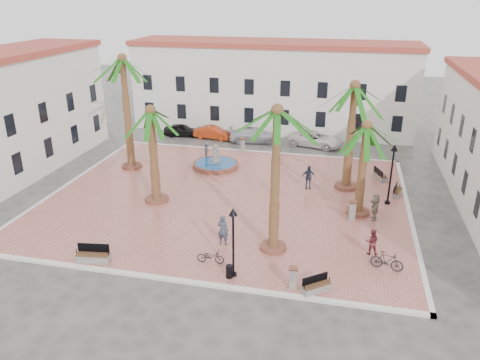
{
  "coord_description": "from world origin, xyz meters",
  "views": [
    {
      "loc": [
        8.16,
        -30.77,
        14.43
      ],
      "look_at": [
        1.0,
        0.0,
        1.6
      ],
      "focal_mm": 35.0,
      "sensor_mm": 36.0,
      "label": 1
    }
  ],
  "objects_px": {
    "cyclist_a": "(223,230)",
    "car_red": "(213,133)",
    "palm_e": "(366,137)",
    "pedestrian_fountain_b": "(308,177)",
    "pedestrian_east": "(375,207)",
    "car_black": "(182,130)",
    "bollard_n": "(243,145)",
    "palm_s": "(277,127)",
    "bench_se": "(317,287)",
    "bicycle_b": "(387,261)",
    "bollard_se": "(293,278)",
    "pedestrian_north": "(207,150)",
    "bench_s": "(93,257)",
    "bicycle_a": "(211,256)",
    "lamppost_e": "(392,164)",
    "pedestrian_fountain_a": "(275,184)",
    "fountain": "(216,164)",
    "bollard_e": "(352,210)",
    "car_silver": "(254,135)",
    "lamppost_s": "(233,231)",
    "cyclist_b": "(372,242)",
    "palm_nw": "(123,70)",
    "bench_e": "(397,192)",
    "palm_ne": "(354,98)",
    "car_white": "(315,139)",
    "palm_sw": "(151,123)"
  },
  "relations": [
    {
      "from": "bollard_e",
      "to": "pedestrian_north",
      "type": "height_order",
      "value": "pedestrian_north"
    },
    {
      "from": "cyclist_b",
      "to": "car_white",
      "type": "height_order",
      "value": "cyclist_b"
    },
    {
      "from": "cyclist_a",
      "to": "car_red",
      "type": "distance_m",
      "value": 22.33
    },
    {
      "from": "car_white",
      "to": "bicycle_a",
      "type": "bearing_deg",
      "value": -177.26
    },
    {
      "from": "bollard_se",
      "to": "bollard_e",
      "type": "distance_m",
      "value": 9.09
    },
    {
      "from": "bench_e",
      "to": "cyclist_b",
      "type": "relative_size",
      "value": 1.05
    },
    {
      "from": "palm_sw",
      "to": "cyclist_a",
      "type": "distance_m",
      "value": 9.46
    },
    {
      "from": "palm_e",
      "to": "pedestrian_fountain_b",
      "type": "height_order",
      "value": "palm_e"
    },
    {
      "from": "bench_s",
      "to": "cyclist_b",
      "type": "distance_m",
      "value": 16.0
    },
    {
      "from": "car_red",
      "to": "pedestrian_east",
      "type": "bearing_deg",
      "value": -127.79
    },
    {
      "from": "palm_e",
      "to": "palm_ne",
      "type": "bearing_deg",
      "value": 101.56
    },
    {
      "from": "bicycle_b",
      "to": "bicycle_a",
      "type": "bearing_deg",
      "value": 110.83
    },
    {
      "from": "fountain",
      "to": "cyclist_b",
      "type": "distance_m",
      "value": 17.51
    },
    {
      "from": "bollard_se",
      "to": "cyclist_a",
      "type": "distance_m",
      "value": 5.9
    },
    {
      "from": "bench_s",
      "to": "car_red",
      "type": "xyz_separation_m",
      "value": [
        -0.13,
        24.84,
        0.22
      ]
    },
    {
      "from": "palm_nw",
      "to": "bench_e",
      "type": "xyz_separation_m",
      "value": [
        22.0,
        -0.97,
        -8.09
      ]
    },
    {
      "from": "pedestrian_east",
      "to": "car_black",
      "type": "height_order",
      "value": "pedestrian_east"
    },
    {
      "from": "palm_sw",
      "to": "bench_s",
      "type": "bearing_deg",
      "value": -92.05
    },
    {
      "from": "pedestrian_fountain_a",
      "to": "bollard_se",
      "type": "bearing_deg",
      "value": -116.94
    },
    {
      "from": "palm_e",
      "to": "bench_s",
      "type": "distance_m",
      "value": 18.33
    },
    {
      "from": "palm_sw",
      "to": "bollard_se",
      "type": "distance_m",
      "value": 14.93
    },
    {
      "from": "palm_s",
      "to": "bench_e",
      "type": "xyz_separation_m",
      "value": [
        7.8,
        9.88,
        -7.28
      ]
    },
    {
      "from": "bench_s",
      "to": "lamppost_e",
      "type": "xyz_separation_m",
      "value": [
        16.73,
        11.88,
        2.73
      ]
    },
    {
      "from": "bollard_se",
      "to": "bollard_n",
      "type": "height_order",
      "value": "bollard_n"
    },
    {
      "from": "car_black",
      "to": "cyclist_a",
      "type": "bearing_deg",
      "value": -162.52
    },
    {
      "from": "pedestrian_north",
      "to": "car_white",
      "type": "bearing_deg",
      "value": -52.38
    },
    {
      "from": "bollard_e",
      "to": "car_silver",
      "type": "xyz_separation_m",
      "value": [
        -9.9,
        16.01,
        -0.13
      ]
    },
    {
      "from": "bicycle_b",
      "to": "bollard_se",
      "type": "bearing_deg",
      "value": 133.06
    },
    {
      "from": "bollard_n",
      "to": "pedestrian_fountain_b",
      "type": "distance_m",
      "value": 10.07
    },
    {
      "from": "palm_s",
      "to": "bench_se",
      "type": "xyz_separation_m",
      "value": [
        2.84,
        -3.7,
        -7.28
      ]
    },
    {
      "from": "bicycle_a",
      "to": "pedestrian_east",
      "type": "relative_size",
      "value": 0.85
    },
    {
      "from": "car_white",
      "to": "cyclist_b",
      "type": "bearing_deg",
      "value": -154.11
    },
    {
      "from": "pedestrian_north",
      "to": "bench_se",
      "type": "bearing_deg",
      "value": -145.56
    },
    {
      "from": "bench_se",
      "to": "pedestrian_north",
      "type": "xyz_separation_m",
      "value": [
        -11.34,
        18.18,
        0.58
      ]
    },
    {
      "from": "cyclist_a",
      "to": "car_white",
      "type": "xyz_separation_m",
      "value": [
        3.81,
        21.13,
        -0.38
      ]
    },
    {
      "from": "pedestrian_fountain_a",
      "to": "pedestrian_north",
      "type": "xyz_separation_m",
      "value": [
        -7.26,
        6.35,
        0.06
      ]
    },
    {
      "from": "palm_s",
      "to": "bollard_se",
      "type": "height_order",
      "value": "palm_s"
    },
    {
      "from": "bicycle_a",
      "to": "car_black",
      "type": "xyz_separation_m",
      "value": [
        -10.14,
        23.65,
        0.09
      ]
    },
    {
      "from": "cyclist_a",
      "to": "pedestrian_east",
      "type": "bearing_deg",
      "value": -142.9
    },
    {
      "from": "palm_ne",
      "to": "palm_s",
      "type": "bearing_deg",
      "value": -110.93
    },
    {
      "from": "palm_sw",
      "to": "palm_e",
      "type": "relative_size",
      "value": 1.08
    },
    {
      "from": "lamppost_s",
      "to": "cyclist_b",
      "type": "relative_size",
      "value": 2.52
    },
    {
      "from": "lamppost_e",
      "to": "pedestrian_north",
      "type": "height_order",
      "value": "lamppost_e"
    },
    {
      "from": "palm_s",
      "to": "bench_e",
      "type": "relative_size",
      "value": 5.26
    },
    {
      "from": "palm_ne",
      "to": "pedestrian_north",
      "type": "distance_m",
      "value": 14.53
    },
    {
      "from": "bench_e",
      "to": "pedestrian_north",
      "type": "height_order",
      "value": "pedestrian_north"
    },
    {
      "from": "bollard_n",
      "to": "bicycle_a",
      "type": "xyz_separation_m",
      "value": [
        2.55,
        -19.42,
        -0.31
      ]
    },
    {
      "from": "fountain",
      "to": "bench_s",
      "type": "relative_size",
      "value": 1.99
    },
    {
      "from": "car_black",
      "to": "car_red",
      "type": "bearing_deg",
      "value": -101.02
    },
    {
      "from": "car_silver",
      "to": "car_white",
      "type": "bearing_deg",
      "value": -98.81
    }
  ]
}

